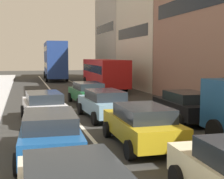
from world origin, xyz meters
name	(u,v)px	position (x,y,z in m)	size (l,w,h in m)	color
lane_stripe_left	(60,101)	(-1.70, 20.00, 0.01)	(0.16, 60.00, 0.01)	silver
lane_stripe_right	(105,99)	(1.70, 20.00, 0.01)	(0.16, 60.00, 0.01)	silver
building_row_right	(181,30)	(9.90, 23.69, 5.63)	(7.20, 43.90, 12.85)	#B2ADA3
sedan_centre_lane_second	(142,124)	(-0.15, 7.50, 0.80)	(2.11, 4.32, 1.49)	#B29319
wagon_left_lane_second	(50,133)	(-3.47, 7.05, 0.80)	(2.23, 4.38, 1.49)	#194C8C
hatchback_centre_lane_third	(104,103)	(-0.19, 12.83, 0.80)	(2.25, 4.39, 1.49)	#759EB7
sedan_left_lane_third	(44,106)	(-3.29, 12.81, 0.80)	(2.24, 4.39, 1.49)	silver
coupe_centre_lane_fourth	(88,92)	(-0.03, 17.96, 0.80)	(2.25, 4.39, 1.49)	#19592D
sedan_right_lane_behind_truck	(185,105)	(3.55, 11.06, 0.80)	(2.19, 4.36, 1.49)	black
bus_mid_queue_primary	(104,71)	(3.43, 27.08, 1.76)	(3.09, 10.58, 2.90)	#B21919
bus_far_queue_secondary	(55,59)	(0.02, 40.54, 2.83)	(3.06, 10.58, 5.06)	navy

